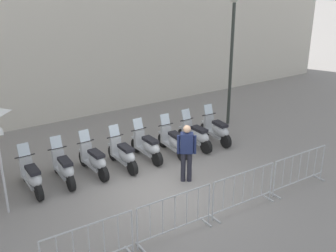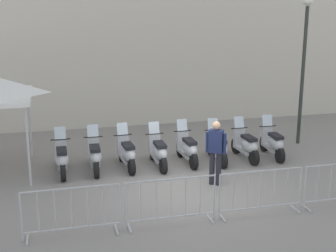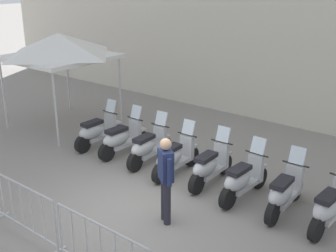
% 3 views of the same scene
% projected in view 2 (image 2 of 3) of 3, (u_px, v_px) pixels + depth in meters
% --- Properties ---
extents(ground_plane, '(120.00, 120.00, 0.00)m').
position_uv_depth(ground_plane, '(191.00, 188.00, 12.10)').
color(ground_plane, gray).
extents(motorcycle_0, '(0.56, 1.72, 1.24)m').
position_uv_depth(motorcycle_0, '(62.00, 159.00, 12.99)').
color(motorcycle_0, black).
rests_on(motorcycle_0, ground).
extents(motorcycle_1, '(0.56, 1.72, 1.24)m').
position_uv_depth(motorcycle_1, '(95.00, 156.00, 13.23)').
color(motorcycle_1, black).
rests_on(motorcycle_1, ground).
extents(motorcycle_2, '(0.56, 1.72, 1.24)m').
position_uv_depth(motorcycle_2, '(127.00, 154.00, 13.46)').
color(motorcycle_2, black).
rests_on(motorcycle_2, ground).
extents(motorcycle_3, '(0.56, 1.72, 1.24)m').
position_uv_depth(motorcycle_3, '(159.00, 152.00, 13.57)').
color(motorcycle_3, black).
rests_on(motorcycle_3, ground).
extents(motorcycle_4, '(0.56, 1.72, 1.24)m').
position_uv_depth(motorcycle_4, '(188.00, 149.00, 13.90)').
color(motorcycle_4, black).
rests_on(motorcycle_4, ground).
extents(motorcycle_5, '(0.56, 1.73, 1.24)m').
position_uv_depth(motorcycle_5, '(218.00, 148.00, 14.01)').
color(motorcycle_5, black).
rests_on(motorcycle_5, ground).
extents(motorcycle_6, '(0.56, 1.72, 1.24)m').
position_uv_depth(motorcycle_6, '(246.00, 145.00, 14.24)').
color(motorcycle_6, black).
rests_on(motorcycle_6, ground).
extents(motorcycle_7, '(0.56, 1.73, 1.24)m').
position_uv_depth(motorcycle_7, '(273.00, 143.00, 14.47)').
color(motorcycle_7, black).
rests_on(motorcycle_7, ground).
extents(barrier_segment_0, '(2.00, 0.47, 1.07)m').
position_uv_depth(barrier_segment_0, '(72.00, 213.00, 9.44)').
color(barrier_segment_0, '#B2B5B7').
rests_on(barrier_segment_0, ground).
extents(barrier_segment_1, '(2.00, 0.47, 1.07)m').
position_uv_depth(barrier_segment_1, '(171.00, 202.00, 9.93)').
color(barrier_segment_1, '#B2B5B7').
rests_on(barrier_segment_1, ground).
extents(barrier_segment_2, '(2.00, 0.47, 1.07)m').
position_uv_depth(barrier_segment_2, '(261.00, 193.00, 10.42)').
color(barrier_segment_2, '#B2B5B7').
rests_on(barrier_segment_2, ground).
extents(street_lamp, '(0.36, 0.36, 4.83)m').
position_uv_depth(street_lamp, '(304.00, 57.00, 15.35)').
color(street_lamp, '#2D332D').
rests_on(street_lamp, ground).
extents(officer_near_row_end, '(0.47, 0.39, 1.73)m').
position_uv_depth(officer_near_row_end, '(216.00, 149.00, 12.10)').
color(officer_near_row_end, '#23232D').
rests_on(officer_near_row_end, ground).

